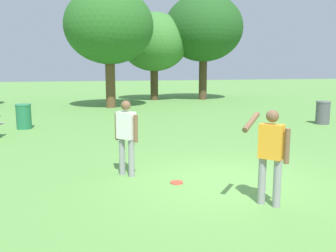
{
  "coord_description": "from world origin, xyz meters",
  "views": [
    {
      "loc": [
        -3.16,
        -6.52,
        2.31
      ],
      "look_at": [
        -0.92,
        1.32,
        1.0
      ],
      "focal_mm": 38.53,
      "sensor_mm": 36.0,
      "label": 1
    }
  ],
  "objects_px": {
    "person_catcher": "(271,150)",
    "frisbee": "(177,182)",
    "tree_far_right": "(154,42)",
    "trash_can_beside_table": "(24,116)",
    "tree_broad_center": "(109,26)",
    "trash_can_further_along": "(323,113)",
    "person_thrower": "(126,133)",
    "tree_slender_mid": "(204,28)"
  },
  "relations": [
    {
      "from": "trash_can_beside_table",
      "to": "trash_can_further_along",
      "type": "distance_m",
      "value": 12.06
    },
    {
      "from": "tree_broad_center",
      "to": "tree_slender_mid",
      "type": "xyz_separation_m",
      "value": [
        7.31,
        3.83,
        0.5
      ]
    },
    {
      "from": "person_thrower",
      "to": "frisbee",
      "type": "height_order",
      "value": "person_thrower"
    },
    {
      "from": "person_catcher",
      "to": "trash_can_further_along",
      "type": "relative_size",
      "value": 1.71
    },
    {
      "from": "tree_far_right",
      "to": "tree_broad_center",
      "type": "bearing_deg",
      "value": -130.43
    },
    {
      "from": "trash_can_further_along",
      "to": "trash_can_beside_table",
      "type": "bearing_deg",
      "value": 169.7
    },
    {
      "from": "tree_broad_center",
      "to": "person_thrower",
      "type": "bearing_deg",
      "value": -95.64
    },
    {
      "from": "trash_can_beside_table",
      "to": "tree_far_right",
      "type": "relative_size",
      "value": 0.15
    },
    {
      "from": "person_thrower",
      "to": "tree_broad_center",
      "type": "bearing_deg",
      "value": 84.36
    },
    {
      "from": "tree_slender_mid",
      "to": "person_thrower",
      "type": "bearing_deg",
      "value": -116.13
    },
    {
      "from": "person_thrower",
      "to": "trash_can_beside_table",
      "type": "bearing_deg",
      "value": 111.24
    },
    {
      "from": "frisbee",
      "to": "trash_can_further_along",
      "type": "xyz_separation_m",
      "value": [
        8.19,
        5.81,
        0.47
      ]
    },
    {
      "from": "tree_far_right",
      "to": "tree_slender_mid",
      "type": "height_order",
      "value": "tree_slender_mid"
    },
    {
      "from": "tree_broad_center",
      "to": "tree_slender_mid",
      "type": "height_order",
      "value": "tree_slender_mid"
    },
    {
      "from": "person_catcher",
      "to": "tree_far_right",
      "type": "distance_m",
      "value": 21.06
    },
    {
      "from": "person_catcher",
      "to": "trash_can_further_along",
      "type": "xyz_separation_m",
      "value": [
        7.05,
        7.39,
        -0.48
      ]
    },
    {
      "from": "person_catcher",
      "to": "tree_slender_mid",
      "type": "height_order",
      "value": "tree_slender_mid"
    },
    {
      "from": "person_catcher",
      "to": "trash_can_beside_table",
      "type": "relative_size",
      "value": 1.71
    },
    {
      "from": "frisbee",
      "to": "tree_far_right",
      "type": "height_order",
      "value": "tree_far_right"
    },
    {
      "from": "trash_can_beside_table",
      "to": "person_catcher",
      "type": "bearing_deg",
      "value": -63.23
    },
    {
      "from": "person_thrower",
      "to": "trash_can_further_along",
      "type": "height_order",
      "value": "person_thrower"
    },
    {
      "from": "person_catcher",
      "to": "frisbee",
      "type": "relative_size",
      "value": 6.36
    },
    {
      "from": "tree_far_right",
      "to": "person_thrower",
      "type": "bearing_deg",
      "value": -105.6
    },
    {
      "from": "trash_can_beside_table",
      "to": "trash_can_further_along",
      "type": "relative_size",
      "value": 1.0
    },
    {
      "from": "trash_can_further_along",
      "to": "tree_slender_mid",
      "type": "height_order",
      "value": "tree_slender_mid"
    },
    {
      "from": "tree_broad_center",
      "to": "tree_slender_mid",
      "type": "distance_m",
      "value": 8.26
    },
    {
      "from": "trash_can_further_along",
      "to": "tree_slender_mid",
      "type": "bearing_deg",
      "value": 91.82
    },
    {
      "from": "tree_far_right",
      "to": "trash_can_beside_table",
      "type": "bearing_deg",
      "value": -125.5
    },
    {
      "from": "trash_can_beside_table",
      "to": "trash_can_further_along",
      "type": "xyz_separation_m",
      "value": [
        11.87,
        -2.16,
        0.0
      ]
    },
    {
      "from": "tree_broad_center",
      "to": "trash_can_beside_table",
      "type": "bearing_deg",
      "value": -121.91
    },
    {
      "from": "person_thrower",
      "to": "tree_broad_center",
      "type": "height_order",
      "value": "tree_broad_center"
    },
    {
      "from": "tree_broad_center",
      "to": "tree_far_right",
      "type": "bearing_deg",
      "value": 49.57
    },
    {
      "from": "trash_can_further_along",
      "to": "tree_broad_center",
      "type": "distance_m",
      "value": 12.45
    },
    {
      "from": "person_thrower",
      "to": "tree_slender_mid",
      "type": "xyz_separation_m",
      "value": [
        8.67,
        17.68,
        4.23
      ]
    },
    {
      "from": "frisbee",
      "to": "tree_far_right",
      "type": "xyz_separation_m",
      "value": [
        4.2,
        19.02,
        4.13
      ]
    },
    {
      "from": "person_thrower",
      "to": "trash_can_further_along",
      "type": "relative_size",
      "value": 1.71
    },
    {
      "from": "frisbee",
      "to": "tree_broad_center",
      "type": "distance_m",
      "value": 15.38
    },
    {
      "from": "person_catcher",
      "to": "trash_can_further_along",
      "type": "bearing_deg",
      "value": 46.37
    },
    {
      "from": "tree_far_right",
      "to": "tree_slender_mid",
      "type": "bearing_deg",
      "value": -8.56
    },
    {
      "from": "tree_broad_center",
      "to": "tree_far_right",
      "type": "height_order",
      "value": "tree_broad_center"
    },
    {
      "from": "person_catcher",
      "to": "tree_slender_mid",
      "type": "relative_size",
      "value": 0.22
    },
    {
      "from": "trash_can_beside_table",
      "to": "tree_slender_mid",
      "type": "bearing_deg",
      "value": 42.51
    }
  ]
}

